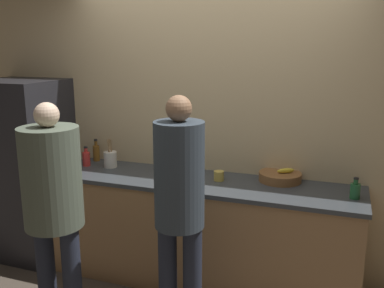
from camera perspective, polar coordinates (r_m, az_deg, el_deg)
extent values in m
cube|color=#D6BC8C|center=(3.73, 2.83, 2.33)|extent=(5.20, 0.06, 2.60)
cube|color=#9E754C|center=(3.71, 1.19, -11.76)|extent=(2.56, 0.64, 0.88)
cube|color=#383D42|center=(3.54, 1.22, -5.04)|extent=(2.59, 0.67, 0.03)
cube|color=#232328|center=(4.39, -21.42, -3.07)|extent=(0.75, 0.68, 1.68)
cylinder|color=#232838|center=(3.37, -18.83, -16.11)|extent=(0.13, 0.13, 0.79)
cylinder|color=#232838|center=(3.25, -15.66, -17.03)|extent=(0.13, 0.13, 0.79)
cylinder|color=#515B4C|center=(3.02, -18.22, -4.28)|extent=(0.40, 0.40, 0.69)
sphere|color=beige|center=(2.92, -18.82, 3.71)|extent=(0.16, 0.16, 0.16)
cylinder|color=#232838|center=(3.14, -3.24, -17.36)|extent=(0.13, 0.13, 0.81)
cylinder|color=#232838|center=(3.08, 0.06, -17.98)|extent=(0.13, 0.13, 0.81)
cylinder|color=#333D47|center=(2.80, -1.71, -4.17)|extent=(0.33, 0.33, 0.71)
sphere|color=#936B4C|center=(2.70, -1.77, 4.77)|extent=(0.17, 0.17, 0.17)
cylinder|color=brown|center=(3.56, 11.66, -4.30)|extent=(0.34, 0.34, 0.07)
ellipsoid|color=yellow|center=(3.54, 12.39, -3.50)|extent=(0.15, 0.12, 0.04)
cylinder|color=silver|center=(3.94, -10.83, -2.03)|extent=(0.12, 0.12, 0.14)
cylinder|color=#99754C|center=(3.92, -11.05, -0.75)|extent=(0.01, 0.05, 0.20)
cylinder|color=#99754C|center=(3.92, -10.72, -0.76)|extent=(0.03, 0.04, 0.20)
cylinder|color=#99754C|center=(3.91, -10.98, -0.81)|extent=(0.04, 0.01, 0.20)
cylinder|color=red|center=(4.03, -13.91, -1.96)|extent=(0.07, 0.07, 0.13)
cylinder|color=red|center=(4.01, -13.97, -0.81)|extent=(0.03, 0.03, 0.04)
cylinder|color=black|center=(4.00, -13.99, -0.43)|extent=(0.03, 0.03, 0.01)
cylinder|color=brown|center=(4.18, -12.64, -1.21)|extent=(0.06, 0.06, 0.15)
cylinder|color=brown|center=(4.16, -12.70, 0.09)|extent=(0.03, 0.03, 0.05)
cylinder|color=black|center=(4.15, -12.72, 0.52)|extent=(0.03, 0.03, 0.02)
cylinder|color=#236033|center=(3.31, 20.92, -5.90)|extent=(0.07, 0.07, 0.11)
cylinder|color=#236033|center=(3.29, 21.02, -4.70)|extent=(0.03, 0.03, 0.03)
cylinder|color=black|center=(3.28, 21.05, -4.31)|extent=(0.04, 0.04, 0.01)
cylinder|color=gold|center=(3.50, 3.60, -4.26)|extent=(0.08, 0.08, 0.08)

